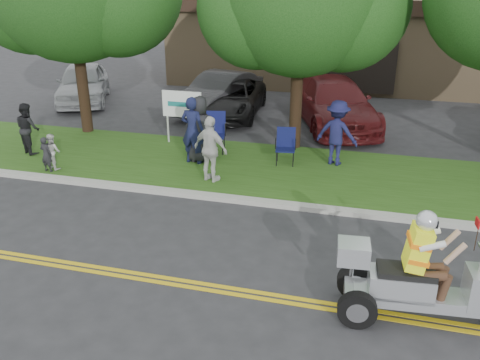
% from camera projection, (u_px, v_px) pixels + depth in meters
% --- Properties ---
extents(ground, '(120.00, 120.00, 0.00)m').
position_uv_depth(ground, '(203.00, 270.00, 9.37)').
color(ground, '#28282B').
rests_on(ground, ground).
extents(centerline_near, '(60.00, 0.10, 0.01)m').
position_uv_depth(centerline_near, '(192.00, 287.00, 8.85)').
color(centerline_near, gold).
rests_on(centerline_near, ground).
extents(centerline_far, '(60.00, 0.10, 0.01)m').
position_uv_depth(centerline_far, '(195.00, 282.00, 8.99)').
color(centerline_far, gold).
rests_on(centerline_far, ground).
extents(curb, '(60.00, 0.25, 0.12)m').
position_uv_depth(curb, '(244.00, 200.00, 12.07)').
color(curb, '#A8A89E').
rests_on(curb, ground).
extents(grass_verge, '(60.00, 4.00, 0.10)m').
position_uv_depth(grass_verge, '(264.00, 169.00, 13.99)').
color(grass_verge, '#264A13').
rests_on(grass_verge, ground).
extents(commercial_building, '(18.00, 8.20, 4.00)m').
position_uv_depth(commercial_building, '(365.00, 38.00, 25.04)').
color(commercial_building, '#9E7F5B').
rests_on(commercial_building, ground).
extents(business_sign, '(1.25, 0.06, 1.75)m').
position_uv_depth(business_sign, '(182.00, 107.00, 15.47)').
color(business_sign, silver).
rests_on(business_sign, ground).
extents(trike_scooter, '(2.88, 1.00, 1.88)m').
position_uv_depth(trike_scooter, '(420.00, 282.00, 7.85)').
color(trike_scooter, black).
rests_on(trike_scooter, ground).
extents(lawn_chair_a, '(0.73, 0.75, 1.17)m').
position_uv_depth(lawn_chair_a, '(215.00, 129.00, 15.02)').
color(lawn_chair_a, black).
rests_on(lawn_chair_a, grass_verge).
extents(lawn_chair_b, '(0.59, 0.61, 0.99)m').
position_uv_depth(lawn_chair_b, '(286.00, 144.00, 14.10)').
color(lawn_chair_b, black).
rests_on(lawn_chair_b, grass_verge).
extents(spectator_adult_left, '(0.74, 0.53, 1.88)m').
position_uv_depth(spectator_adult_left, '(193.00, 130.00, 13.98)').
color(spectator_adult_left, '#161A3E').
rests_on(spectator_adult_left, grass_verge).
extents(spectator_adult_mid, '(0.91, 0.85, 1.49)m').
position_uv_depth(spectator_adult_mid, '(28.00, 128.00, 14.82)').
color(spectator_adult_mid, black).
rests_on(spectator_adult_mid, grass_verge).
extents(spectator_adult_right, '(1.07, 0.72, 1.70)m').
position_uv_depth(spectator_adult_right, '(211.00, 149.00, 12.77)').
color(spectator_adult_right, silver).
rests_on(spectator_adult_right, grass_verge).
extents(spectator_chair_a, '(1.30, 0.96, 1.80)m').
position_uv_depth(spectator_chair_a, '(337.00, 133.00, 13.88)').
color(spectator_chair_a, '#191A47').
rests_on(spectator_chair_a, grass_verge).
extents(spectator_chair_b, '(0.99, 0.73, 1.87)m').
position_uv_depth(spectator_chair_b, '(200.00, 129.00, 14.08)').
color(spectator_chair_b, black).
rests_on(spectator_chair_b, grass_verge).
extents(child_left, '(0.38, 0.28, 0.96)m').
position_uv_depth(child_left, '(46.00, 154.00, 13.52)').
color(child_left, black).
rests_on(child_left, grass_verge).
extents(child_right, '(0.58, 0.51, 0.98)m').
position_uv_depth(child_right, '(52.00, 151.00, 13.71)').
color(child_right, beige).
rests_on(child_right, grass_verge).
extents(parked_car_far_left, '(3.65, 5.02, 1.59)m').
position_uv_depth(parked_car_far_left, '(83.00, 83.00, 21.02)').
color(parked_car_far_left, '#9D9FA3').
rests_on(parked_car_far_left, ground).
extents(parked_car_left, '(2.58, 4.76, 1.49)m').
position_uv_depth(parked_car_left, '(219.00, 93.00, 19.58)').
color(parked_car_left, '#2C2C2E').
rests_on(parked_car_left, ground).
extents(parked_car_mid, '(2.49, 4.83, 1.30)m').
position_uv_depth(parked_car_mid, '(230.00, 99.00, 19.10)').
color(parked_car_mid, black).
rests_on(parked_car_mid, ground).
extents(parked_car_right, '(4.06, 6.00, 1.61)m').
position_uv_depth(parked_car_right, '(334.00, 103.00, 17.85)').
color(parked_car_right, '#4F1214').
rests_on(parked_car_right, ground).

